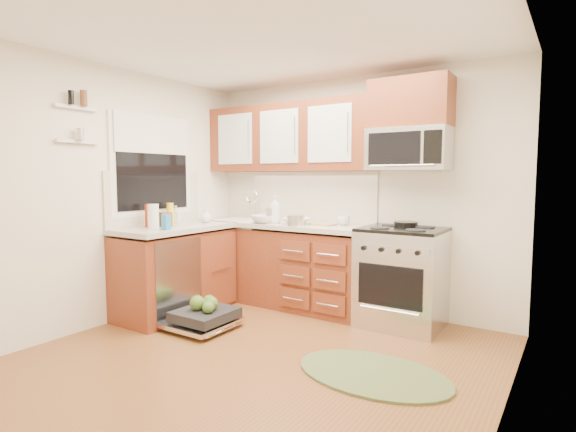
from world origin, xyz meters
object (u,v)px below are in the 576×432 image
Objects in this scene: rug at (373,374)px; bowl_a at (297,221)px; sink at (244,230)px; skillet at (406,224)px; paper_towel_roll at (153,216)px; cutting_board at (323,224)px; bowl_b at (264,219)px; dishwasher at (202,318)px; stock_pot at (295,220)px; upper_cabinets at (288,138)px; microwave at (409,149)px; range at (402,277)px; cup at (344,220)px.

bowl_a is at bearing 140.62° from rug.
bowl_a is at bearing -4.95° from sink.
paper_towel_roll is at bearing -148.08° from skillet.
bowl_b is at bearing -164.03° from cutting_board.
skillet is (1.51, 1.30, 0.87)m from dishwasher.
stock_pot is at bearing -160.27° from skillet.
upper_cabinets reaches higher than bowl_b.
bowl_b reaches higher than skillet.
upper_cabinets is 1.42m from microwave.
rug is 1.85m from cutting_board.
bowl_a is at bearing -176.10° from range.
cutting_board reaches higher than dishwasher.
bowl_a is (-1.12, -0.24, -0.01)m from skillet.
upper_cabinets reaches higher than bowl_a.
bowl_a is (-1.35, 1.11, 0.95)m from rug.
rug is at bearing -1.82° from dishwasher.
sink is 4.66× the size of cup.
bowl_b is at bearing 149.52° from rug.
bowl_a is (-1.14, -0.20, -0.74)m from microwave.
stock_pot is 1.44m from paper_towel_roll.
dishwasher is 5.26× the size of cup.
cup is (0.19, 0.10, 0.04)m from cutting_board.
microwave is 3.16× the size of paper_towel_roll.
cup is at bearing -3.18° from upper_cabinets.
dishwasher is at bearing -92.20° from bowl_b.
skillet is at bearing 120.17° from microwave.
rug is 4.32× the size of cutting_board.
cutting_board reaches higher than rug.
bowl_b reaches higher than sink.
microwave reaches higher than rug.
skillet reaches higher than sink.
stock_pot is 0.72× the size of cutting_board.
microwave is (1.41, -0.02, -0.18)m from upper_cabinets.
skillet is 1.21× the size of stock_pot.
upper_cabinets is 7.15× the size of bowl_a.
paper_towel_roll reaches higher than rug.
upper_cabinets is 8.53× the size of paper_towel_roll.
paper_towel_roll is at bearing -133.07° from bowl_a.
upper_cabinets reaches higher than sink.
upper_cabinets reaches higher than paper_towel_roll.
bowl_b is 0.88m from cup.
stock_pot is 0.68× the size of bowl_b.
bowl_b is (-1.50, -0.30, -0.73)m from microwave.
range is at bearing -5.89° from upper_cabinets.
cutting_board is 0.94× the size of bowl_b.
bowl_a is at bearing -170.18° from microwave.
cup is (1.48, 1.26, -0.07)m from paper_towel_roll.
microwave reaches higher than cup.
dishwasher is 1.13m from paper_towel_roll.
upper_cabinets reaches higher than skillet.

